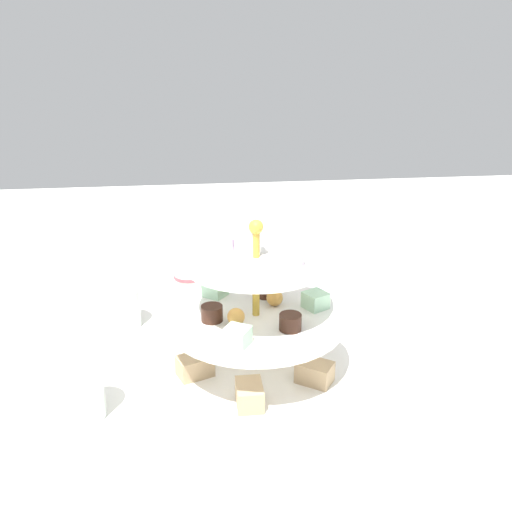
{
  "coord_description": "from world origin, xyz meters",
  "views": [
    {
      "loc": [
        -0.69,
        0.08,
        0.45
      ],
      "look_at": [
        0.0,
        0.0,
        0.18
      ],
      "focal_mm": 38.95,
      "sensor_mm": 36.0,
      "label": 1
    }
  ],
  "objects_px": {
    "teacup_with_saucer": "(190,287)",
    "water_glass_mid_back": "(79,388)",
    "water_glass_short_left": "(121,307)",
    "tiered_serving_stand": "(256,330)",
    "butter_knife_right": "(312,288)",
    "water_glass_tall_right": "(439,328)"
  },
  "relations": [
    {
      "from": "tiered_serving_stand",
      "to": "water_glass_short_left",
      "type": "relative_size",
      "value": 4.5
    },
    {
      "from": "water_glass_short_left",
      "to": "water_glass_mid_back",
      "type": "xyz_separation_m",
      "value": [
        -0.25,
        0.03,
        0.01
      ]
    },
    {
      "from": "tiered_serving_stand",
      "to": "water_glass_mid_back",
      "type": "height_order",
      "value": "tiered_serving_stand"
    },
    {
      "from": "water_glass_short_left",
      "to": "water_glass_tall_right",
      "type": "bearing_deg",
      "value": -110.1
    },
    {
      "from": "water_glass_short_left",
      "to": "butter_knife_right",
      "type": "bearing_deg",
      "value": -72.58
    },
    {
      "from": "teacup_with_saucer",
      "to": "tiered_serving_stand",
      "type": "bearing_deg",
      "value": -161.14
    },
    {
      "from": "butter_knife_right",
      "to": "water_glass_mid_back",
      "type": "height_order",
      "value": "water_glass_mid_back"
    },
    {
      "from": "water_glass_mid_back",
      "to": "water_glass_tall_right",
      "type": "bearing_deg",
      "value": -81.91
    },
    {
      "from": "tiered_serving_stand",
      "to": "teacup_with_saucer",
      "type": "height_order",
      "value": "tiered_serving_stand"
    },
    {
      "from": "tiered_serving_stand",
      "to": "teacup_with_saucer",
      "type": "distance_m",
      "value": 0.29
    },
    {
      "from": "tiered_serving_stand",
      "to": "teacup_with_saucer",
      "type": "bearing_deg",
      "value": 18.86
    },
    {
      "from": "water_glass_short_left",
      "to": "butter_knife_right",
      "type": "relative_size",
      "value": 0.4
    },
    {
      "from": "butter_knife_right",
      "to": "water_glass_mid_back",
      "type": "bearing_deg",
      "value": 68.17
    },
    {
      "from": "teacup_with_saucer",
      "to": "butter_knife_right",
      "type": "xyz_separation_m",
      "value": [
        0.02,
        -0.24,
        -0.02
      ]
    },
    {
      "from": "water_glass_tall_right",
      "to": "water_glass_short_left",
      "type": "distance_m",
      "value": 0.52
    },
    {
      "from": "tiered_serving_stand",
      "to": "water_glass_tall_right",
      "type": "bearing_deg",
      "value": -90.17
    },
    {
      "from": "teacup_with_saucer",
      "to": "water_glass_mid_back",
      "type": "xyz_separation_m",
      "value": [
        -0.35,
        0.14,
        0.02
      ]
    },
    {
      "from": "water_glass_mid_back",
      "to": "tiered_serving_stand",
      "type": "bearing_deg",
      "value": -72.74
    },
    {
      "from": "tiered_serving_stand",
      "to": "water_glass_tall_right",
      "type": "xyz_separation_m",
      "value": [
        -0.0,
        -0.27,
        -0.01
      ]
    },
    {
      "from": "tiered_serving_stand",
      "to": "teacup_with_saucer",
      "type": "xyz_separation_m",
      "value": [
        0.27,
        0.09,
        -0.05
      ]
    },
    {
      "from": "water_glass_tall_right",
      "to": "teacup_with_saucer",
      "type": "bearing_deg",
      "value": 53.38
    },
    {
      "from": "water_glass_mid_back",
      "to": "butter_knife_right",
      "type": "bearing_deg",
      "value": -46.66
    }
  ]
}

